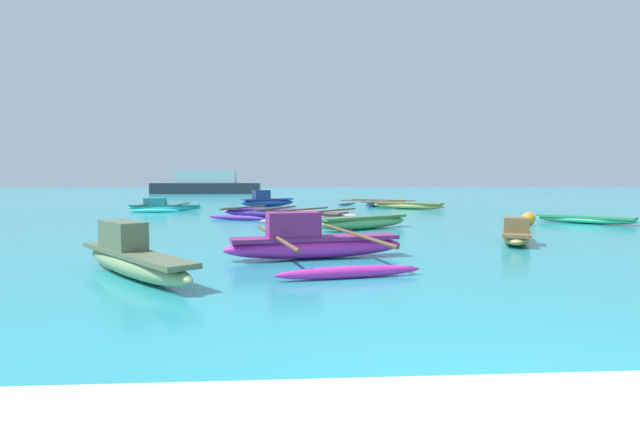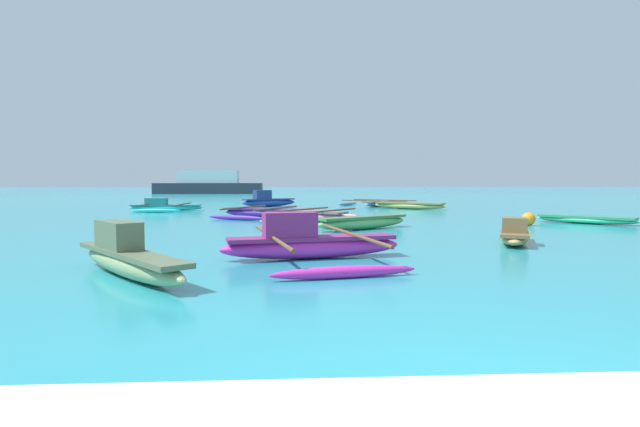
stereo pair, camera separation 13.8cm
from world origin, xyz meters
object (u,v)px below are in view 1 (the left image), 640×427
object	(u,v)px
moored_boat_1	(516,234)
moored_boat_10	(585,219)
moored_boat_6	(313,216)
moored_boat_2	(312,243)
moored_boat_7	(163,207)
moored_boat_4	(377,203)
moored_boat_8	(364,222)
moored_boat_3	(132,257)
mooring_buoy_0	(528,219)
moored_boat_0	(260,213)
moored_boat_5	(408,205)
distant_ferry	(206,184)
moored_boat_9	(267,201)

from	to	relation	value
moored_boat_1	moored_boat_10	distance (m)	7.71
moored_boat_6	moored_boat_2	bearing A→B (deg)	-54.73
moored_boat_7	moored_boat_4	bearing A→B (deg)	20.30
moored_boat_4	moored_boat_8	bearing A→B (deg)	-157.39
moored_boat_4	moored_boat_3	bearing A→B (deg)	-165.45
moored_boat_2	moored_boat_1	bearing A→B (deg)	9.80
moored_boat_2	moored_boat_10	distance (m)	12.96
mooring_buoy_0	moored_boat_0	bearing A→B (deg)	154.91
moored_boat_5	mooring_buoy_0	world-z (taller)	mooring_buoy_0
moored_boat_3	moored_boat_7	bearing A→B (deg)	154.07
moored_boat_2	moored_boat_8	bearing A→B (deg)	60.28
moored_boat_5	moored_boat_7	size ratio (longest dim) A/B	0.98
moored_boat_1	moored_boat_2	distance (m)	5.56
moored_boat_4	moored_boat_5	distance (m)	3.41
moored_boat_8	moored_boat_7	bearing A→B (deg)	96.72
moored_boat_3	moored_boat_5	bearing A→B (deg)	115.82
moored_boat_5	moored_boat_3	bearing A→B (deg)	-79.83
moored_boat_5	distant_ferry	distance (m)	37.42
moored_boat_5	distant_ferry	xyz separation A→B (m)	(-16.53, 33.56, 0.94)
moored_boat_2	moored_boat_5	bearing A→B (deg)	58.73
moored_boat_7	moored_boat_1	bearing A→B (deg)	-47.65
moored_boat_2	moored_boat_9	xyz separation A→B (m)	(-1.81, 20.36, 0.04)
moored_boat_5	moored_boat_2	bearing A→B (deg)	-73.59
mooring_buoy_0	distant_ferry	distance (m)	47.53
moored_boat_6	moored_boat_8	size ratio (longest dim) A/B	1.32
moored_boat_7	moored_boat_5	bearing A→B (deg)	5.36
moored_boat_4	moored_boat_7	bearing A→B (deg)	142.52
moored_boat_9	moored_boat_3	bearing A→B (deg)	-122.99
moored_boat_1	moored_boat_10	xyz separation A→B (m)	(5.27, 5.63, -0.08)
moored_boat_0	moored_boat_8	distance (m)	6.60
moored_boat_5	distant_ferry	bearing A→B (deg)	152.30
moored_boat_0	moored_boat_5	size ratio (longest dim) A/B	1.19
moored_boat_4	mooring_buoy_0	bearing A→B (deg)	-133.24
moored_boat_0	moored_boat_6	world-z (taller)	moored_boat_6
moored_boat_5	moored_boat_8	world-z (taller)	moored_boat_8
moored_boat_0	moored_boat_1	size ratio (longest dim) A/B	1.84
moored_boat_9	moored_boat_10	size ratio (longest dim) A/B	1.11
moored_boat_2	moored_boat_8	xyz separation A→B (m)	(1.95, 5.98, -0.07)
moored_boat_1	mooring_buoy_0	size ratio (longest dim) A/B	5.32
moored_boat_3	moored_boat_2	bearing A→B (deg)	80.93
moored_boat_9	moored_boat_6	bearing A→B (deg)	-108.15
moored_boat_4	moored_boat_5	xyz separation A→B (m)	(1.16, -3.21, 0.03)
moored_boat_0	moored_boat_8	xyz separation A→B (m)	(3.65, -5.50, 0.03)
moored_boat_6	distant_ferry	distance (m)	42.96
moored_boat_9	mooring_buoy_0	bearing A→B (deg)	-83.75
moored_boat_3	moored_boat_4	xyz separation A→B (m)	(8.04, 22.16, -0.13)
moored_boat_1	moored_boat_6	distance (m)	8.63
moored_boat_0	moored_boat_8	world-z (taller)	moored_boat_0
moored_boat_4	moored_boat_5	world-z (taller)	moored_boat_4
moored_boat_0	mooring_buoy_0	xyz separation A→B (m)	(9.64, -4.51, 0.03)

